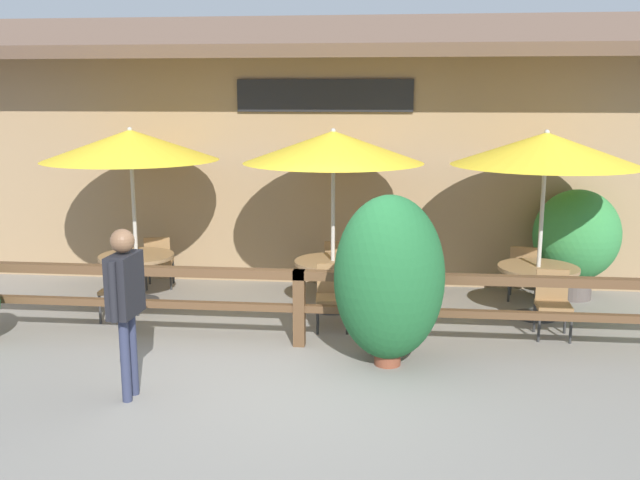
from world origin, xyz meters
name	(u,v)px	position (x,y,z in m)	size (l,w,h in m)	color
ground_plane	(286,379)	(0.00, 0.00, 0.00)	(60.00, 60.00, 0.00)	gray
building_facade	(325,149)	(0.00, 4.10, 2.17)	(14.28, 1.49, 4.23)	#997A56
patio_railing	(299,291)	(0.00, 1.05, 0.70)	(10.40, 0.14, 0.95)	brown
patio_umbrella_near	(130,145)	(-2.62, 2.65, 2.31)	(2.50, 2.50, 2.57)	#B7B2A8
dining_table_near	(137,264)	(-2.62, 2.65, 0.58)	(1.09, 1.09, 0.72)	olive
chair_near_streetside	(120,285)	(-2.58, 1.86, 0.47)	(0.43, 0.43, 0.84)	olive
chair_near_wallside	(159,259)	(-2.56, 3.43, 0.47)	(0.50, 0.50, 0.84)	olive
patio_umbrella_middle	(333,147)	(0.27, 2.59, 2.31)	(2.50, 2.50, 2.57)	#B7B2A8
dining_table_middle	(333,270)	(0.27, 2.59, 0.58)	(1.09, 1.09, 0.72)	olive
chair_middle_streetside	(332,293)	(0.34, 1.76, 0.47)	(0.46, 0.46, 0.84)	olive
chair_middle_wallside	(337,264)	(0.26, 3.43, 0.47)	(0.49, 0.49, 0.84)	olive
patio_umbrella_far	(546,149)	(3.10, 2.53, 2.31)	(2.50, 2.50, 2.57)	#B7B2A8
dining_table_far	(538,277)	(3.10, 2.53, 0.58)	(1.09, 1.09, 0.72)	olive
chair_far_streetside	(553,300)	(3.14, 1.74, 0.47)	(0.44, 0.44, 0.84)	olive
chair_far_wallside	(524,270)	(3.04, 3.32, 0.47)	(0.50, 0.50, 0.84)	olive
potted_plant_small_flowering	(389,279)	(1.08, 0.54, 1.01)	(1.23, 1.11, 1.95)	brown
potted_plant_broad_leaf	(576,238)	(3.82, 3.55, 0.93)	(1.27, 1.14, 1.65)	#564C47
pedestrian	(125,291)	(-1.50, -0.65, 1.12)	(0.24, 0.61, 1.75)	#2D334C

